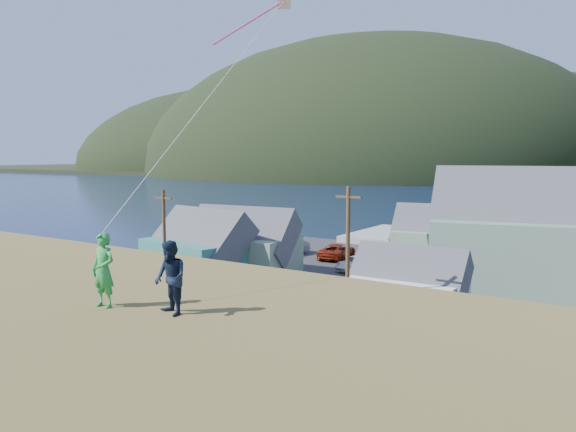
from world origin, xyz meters
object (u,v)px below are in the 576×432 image
object	(u,v)px
shed_teal	(200,248)
kite_flyer_navy	(170,278)
shed_palegreen_far	(448,237)
kite_flyer_green	(103,270)
shed_white	(408,286)
wharf	(460,241)
shed_palegreen_near	(241,244)

from	to	relation	value
shed_teal	kite_flyer_navy	world-z (taller)	kite_flyer_navy
shed_teal	shed_palegreen_far	world-z (taller)	shed_teal
kite_flyer_green	shed_white	bearing A→B (deg)	91.18
kite_flyer_green	kite_flyer_navy	world-z (taller)	kite_flyer_green
shed_white	wharf	bearing A→B (deg)	98.72
kite_flyer_navy	shed_palegreen_far	bearing A→B (deg)	119.80
shed_palegreen_far	kite_flyer_green	world-z (taller)	kite_flyer_green
shed_white	shed_palegreen_far	world-z (taller)	shed_palegreen_far
wharf	kite_flyer_navy	size ratio (longest dim) A/B	15.33
wharf	shed_palegreen_near	distance (m)	29.94
shed_white	kite_flyer_green	xyz separation A→B (m)	(2.26, -25.81, 5.82)
wharf	kite_flyer_green	size ratio (longest dim) A/B	14.53
shed_palegreen_near	kite_flyer_navy	bearing A→B (deg)	-60.37
wharf	kite_flyer_green	xyz separation A→B (m)	(8.45, -58.61, 7.64)
shed_white	kite_flyer_green	size ratio (longest dim) A/B	4.22
shed_palegreen_near	shed_palegreen_far	world-z (taller)	shed_palegreen_near
shed_palegreen_near	shed_white	size ratio (longest dim) A/B	1.42
shed_teal	kite_flyer_green	size ratio (longest dim) A/B	5.81
shed_palegreen_far	kite_flyer_green	xyz separation A→B (m)	(5.85, -45.69, 5.35)
shed_palegreen_near	kite_flyer_navy	xyz separation A→B (m)	(22.20, -30.86, 5.28)
shed_palegreen_far	kite_flyer_navy	xyz separation A→B (m)	(7.65, -45.29, 5.30)
wharf	shed_teal	world-z (taller)	shed_teal
kite_flyer_green	kite_flyer_navy	distance (m)	1.84
shed_teal	kite_flyer_navy	bearing A→B (deg)	-39.01
shed_white	kite_flyer_navy	world-z (taller)	kite_flyer_navy
shed_teal	shed_white	distance (m)	19.87
wharf	shed_white	xyz separation A→B (m)	(6.19, -32.80, 1.82)
shed_palegreen_near	shed_white	distance (m)	18.95
kite_flyer_green	kite_flyer_navy	bearing A→B (deg)	8.70
shed_palegreen_near	kite_flyer_green	world-z (taller)	kite_flyer_green
kite_flyer_navy	kite_flyer_green	bearing A→B (deg)	-147.25
shed_teal	kite_flyer_navy	distance (m)	36.58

